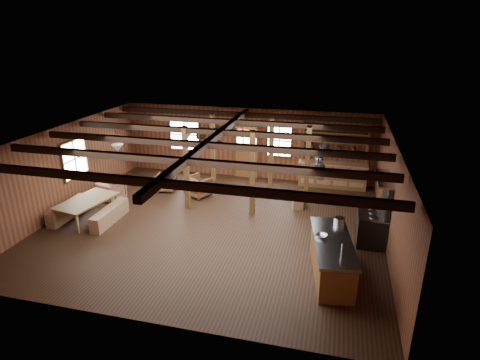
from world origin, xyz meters
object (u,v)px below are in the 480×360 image
at_px(kitchen_island, 332,257).
at_px(armchair_b, 199,186).
at_px(armchair_a, 166,182).
at_px(armchair_c, 112,191).
at_px(commercial_range, 373,219).
at_px(dining_table, 89,210).

relative_size(kitchen_island, armchair_b, 3.23).
relative_size(armchair_a, armchair_c, 0.93).
relative_size(armchair_a, armchair_b, 0.88).
xyz_separation_m(armchair_b, armchair_c, (-2.83, -1.12, -0.02)).
bearing_deg(armchair_c, kitchen_island, 177.48).
xyz_separation_m(armchair_a, armchair_b, (1.34, -0.19, 0.05)).
bearing_deg(kitchen_island, armchair_b, 131.54).
height_order(commercial_range, armchair_b, commercial_range).
relative_size(dining_table, armchair_b, 2.35).
xyz_separation_m(dining_table, armchair_c, (-0.13, 1.58, 0.01)).
relative_size(kitchen_island, armchair_c, 3.42).
bearing_deg(armchair_b, dining_table, 71.75).
bearing_deg(armchair_a, kitchen_island, 136.35).
relative_size(commercial_range, armchair_c, 2.47).
xyz_separation_m(kitchen_island, armchair_a, (-6.13, 4.13, -0.16)).
xyz_separation_m(commercial_range, armchair_a, (-7.20, 2.04, -0.29)).
bearing_deg(armchair_a, armchair_c, 31.73).
xyz_separation_m(commercial_range, armchair_c, (-8.68, 0.73, -0.27)).
distance_m(dining_table, armchair_b, 3.82).
bearing_deg(commercial_range, dining_table, -174.33).
height_order(armchair_a, armchair_c, armchair_c).
relative_size(kitchen_island, armchair_a, 3.69).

